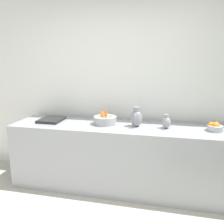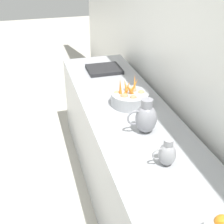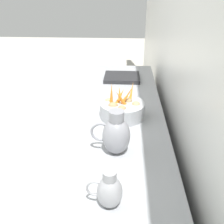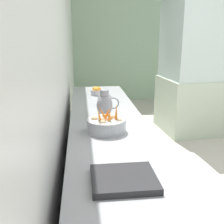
% 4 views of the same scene
% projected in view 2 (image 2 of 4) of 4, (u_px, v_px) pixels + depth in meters
% --- Properties ---
extents(prep_counter, '(0.68, 3.16, 0.87)m').
position_uv_depth(prep_counter, '(137.00, 174.00, 2.45)').
color(prep_counter, '#9EA0A5').
rests_on(prep_counter, ground_plane).
extents(vegetable_colander, '(0.31, 0.31, 0.23)m').
position_uv_depth(vegetable_colander, '(130.00, 98.00, 2.51)').
color(vegetable_colander, '#9EA0A5').
rests_on(vegetable_colander, prep_counter).
extents(metal_pitcher_tall, '(0.21, 0.15, 0.25)m').
position_uv_depth(metal_pitcher_tall, '(146.00, 118.00, 2.12)').
color(metal_pitcher_tall, gray).
rests_on(metal_pitcher_tall, prep_counter).
extents(metal_pitcher_short, '(0.15, 0.11, 0.18)m').
position_uv_depth(metal_pitcher_short, '(167.00, 154.00, 1.82)').
color(metal_pitcher_short, '#939399').
rests_on(metal_pitcher_short, prep_counter).
extents(counter_sink_basin, '(0.34, 0.30, 0.04)m').
position_uv_depth(counter_sink_basin, '(104.00, 69.00, 3.18)').
color(counter_sink_basin, '#232326').
rests_on(counter_sink_basin, prep_counter).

